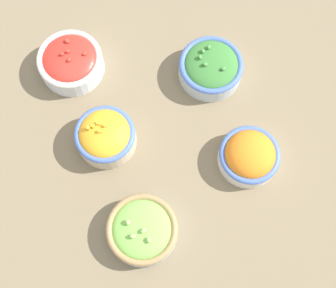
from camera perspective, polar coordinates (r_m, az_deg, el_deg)
The scene contains 6 objects.
ground_plane at distance 0.91m, azimuth 0.00°, elevation -0.58°, with size 3.00×3.00×0.00m, color #75664C.
bowl_squash at distance 0.89m, azimuth -7.65°, elevation 0.98°, with size 0.12×0.12×0.07m.
bowl_carrots at distance 0.89m, azimuth 9.88°, elevation -1.41°, with size 0.12×0.12×0.06m.
bowl_lettuce at distance 0.85m, azimuth -3.18°, elevation -10.40°, with size 0.13×0.13×0.06m.
bowl_cherry_tomatoes at distance 0.97m, azimuth -11.81°, elevation 9.82°, with size 0.13×0.13×0.06m.
bowl_broccoli at distance 0.95m, azimuth 5.24°, elevation 9.31°, with size 0.13×0.13×0.06m.
Camera 1 is at (-0.27, 0.06, 0.87)m, focal length 50.00 mm.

